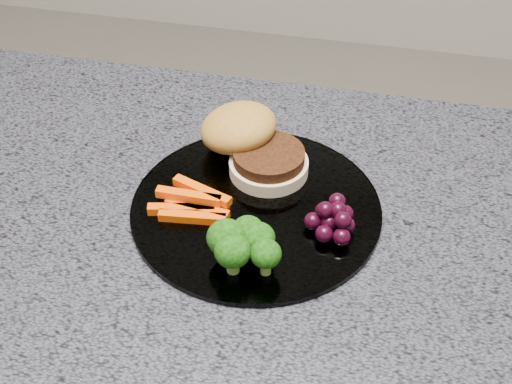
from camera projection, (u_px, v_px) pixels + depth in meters
countertop at (240, 261)px, 0.72m from camera, size 1.20×0.60×0.04m
plate at (256, 208)px, 0.74m from camera, size 0.26×0.26×0.01m
burger at (249, 143)px, 0.78m from camera, size 0.15×0.14×0.05m
carrot_sticks at (193, 204)px, 0.73m from camera, size 0.09×0.06×0.02m
broccoli at (243, 242)px, 0.66m from camera, size 0.07×0.06×0.05m
grape_bunch at (333, 219)px, 0.70m from camera, size 0.05×0.05×0.03m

